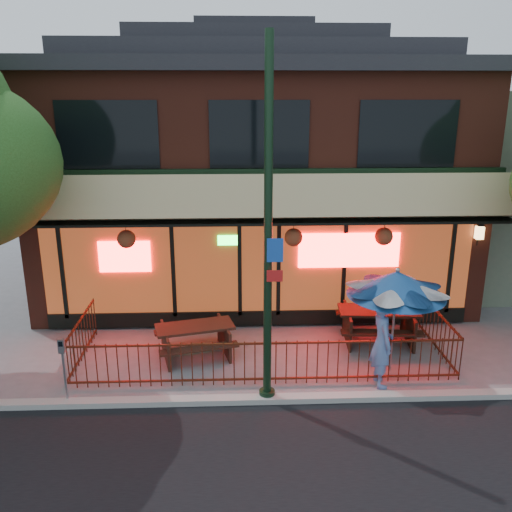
{
  "coord_description": "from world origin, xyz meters",
  "views": [
    {
      "loc": [
        -0.61,
        -10.06,
        6.0
      ],
      "look_at": [
        -0.13,
        2.0,
        2.31
      ],
      "focal_mm": 38.0,
      "sensor_mm": 36.0,
      "label": 1
    }
  ],
  "objects": [
    {
      "name": "ground",
      "position": [
        0.0,
        0.0,
        0.0
      ],
      "size": [
        80.0,
        80.0,
        0.0
      ],
      "primitive_type": "plane",
      "color": "gray",
      "rests_on": "ground"
    },
    {
      "name": "pedestrian",
      "position": [
        2.43,
        0.1,
        0.97
      ],
      "size": [
        0.51,
        0.74,
        1.94
      ],
      "primitive_type": "imported",
      "rotation": [
        0.0,
        0.0,
        1.63
      ],
      "color": "#5E7EBC",
      "rests_on": "ground"
    },
    {
      "name": "picnic_table_left",
      "position": [
        -1.58,
        1.57,
        0.5
      ],
      "size": [
        2.07,
        1.76,
        0.77
      ],
      "color": "#3D1F16",
      "rests_on": "ground"
    },
    {
      "name": "patio_fence",
      "position": [
        0.0,
        0.5,
        0.63
      ],
      "size": [
        8.44,
        2.62,
        1.0
      ],
      "color": "#491D0F",
      "rests_on": "ground"
    },
    {
      "name": "curb",
      "position": [
        0.0,
        -0.5,
        0.06
      ],
      "size": [
        80.0,
        0.25,
        0.12
      ],
      "primitive_type": "cube",
      "color": "#999993",
      "rests_on": "ground"
    },
    {
      "name": "patio_umbrella",
      "position": [
        2.83,
        0.7,
        2.06
      ],
      "size": [
        2.11,
        2.11,
        2.41
      ],
      "color": "gray",
      "rests_on": "ground"
    },
    {
      "name": "parking_meter_near",
      "position": [
        -4.0,
        -0.4,
        0.96
      ],
      "size": [
        0.13,
        0.11,
        1.42
      ],
      "color": "gray",
      "rests_on": "ground"
    },
    {
      "name": "picnic_table_right",
      "position": [
        2.92,
        2.19,
        0.55
      ],
      "size": [
        2.06,
        1.65,
        0.84
      ],
      "color": "black",
      "rests_on": "ground"
    },
    {
      "name": "restaurant_building",
      "position": [
        0.0,
        7.11,
        4.13
      ],
      "size": [
        12.96,
        9.49,
        8.05
      ],
      "color": "maroon",
      "rests_on": "ground"
    },
    {
      "name": "street_light",
      "position": [
        0.0,
        -0.4,
        3.15
      ],
      "size": [
        0.43,
        0.32,
        7.0
      ],
      "color": "black",
      "rests_on": "ground"
    }
  ]
}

